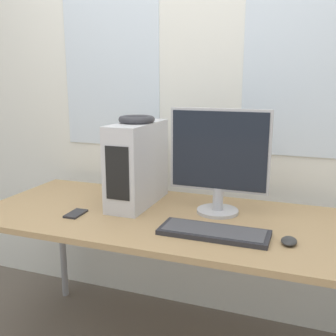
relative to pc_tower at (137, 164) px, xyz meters
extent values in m
cube|color=silver|center=(0.22, 0.40, 0.37)|extent=(8.00, 0.06, 2.70)
cube|color=silver|center=(-0.33, 0.37, 0.55)|extent=(0.62, 0.01, 1.06)
cube|color=silver|center=(0.77, 0.37, 0.55)|extent=(0.62, 0.01, 1.06)
cube|color=tan|center=(0.22, -0.12, -0.22)|extent=(1.85, 0.79, 0.03)
cylinder|color=#99999E|center=(-0.63, 0.19, -0.61)|extent=(0.04, 0.04, 0.74)
cube|color=silver|center=(0.00, 0.00, 0.00)|extent=(0.17, 0.44, 0.42)
cube|color=black|center=(0.00, -0.22, 0.00)|extent=(0.12, 0.00, 0.25)
torus|color=#333338|center=(0.00, 0.00, 0.23)|extent=(0.18, 0.18, 0.03)
cylinder|color=#B7B7BC|center=(0.42, 0.00, -0.20)|extent=(0.20, 0.20, 0.02)
cylinder|color=#B7B7BC|center=(0.42, 0.00, -0.14)|extent=(0.05, 0.05, 0.11)
cube|color=#B7B7BC|center=(0.42, 0.00, 0.10)|extent=(0.47, 0.03, 0.39)
cube|color=black|center=(0.42, -0.02, 0.10)|extent=(0.45, 0.00, 0.36)
cube|color=#28282D|center=(0.47, -0.28, -0.20)|extent=(0.46, 0.17, 0.02)
cube|color=#47474C|center=(0.47, -0.28, -0.19)|extent=(0.42, 0.15, 0.00)
ellipsoid|color=#2D2D2D|center=(0.77, -0.27, -0.20)|extent=(0.06, 0.09, 0.02)
cube|color=#232328|center=(-0.21, -0.26, -0.20)|extent=(0.07, 0.12, 0.01)
camera|label=1|loc=(0.82, -1.78, 0.42)|focal=42.00mm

